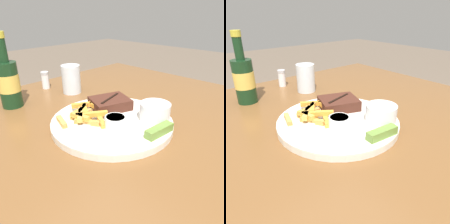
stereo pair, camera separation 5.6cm
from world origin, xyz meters
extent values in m
cube|color=brown|center=(0.00, 0.00, 0.76)|extent=(1.11, 0.98, 0.04)
cylinder|color=brown|center=(0.50, 0.43, 0.37)|extent=(0.06, 0.06, 0.74)
cylinder|color=silver|center=(0.00, 0.00, 0.78)|extent=(0.32, 0.32, 0.01)
cylinder|color=white|center=(0.00, 0.00, 0.79)|extent=(0.32, 0.32, 0.00)
cube|color=#472319|center=(0.05, 0.05, 0.81)|extent=(0.13, 0.12, 0.03)
cube|color=black|center=(0.05, 0.05, 0.83)|extent=(0.09, 0.03, 0.00)
cube|color=orange|center=(-0.02, 0.10, 0.81)|extent=(0.06, 0.04, 0.01)
cube|color=gold|center=(-0.04, 0.07, 0.81)|extent=(0.04, 0.06, 0.01)
cube|color=#E9A045|center=(-0.06, 0.06, 0.80)|extent=(0.05, 0.04, 0.01)
cube|color=gold|center=(-0.06, 0.05, 0.81)|extent=(0.06, 0.06, 0.01)
cube|color=gold|center=(-0.05, 0.06, 0.80)|extent=(0.02, 0.06, 0.01)
cube|color=#CC9149|center=(-0.04, 0.07, 0.80)|extent=(0.05, 0.01, 0.01)
cube|color=gold|center=(-0.05, 0.06, 0.80)|extent=(0.04, 0.04, 0.01)
cube|color=gold|center=(-0.04, 0.07, 0.81)|extent=(0.06, 0.04, 0.01)
cube|color=gold|center=(-0.11, 0.07, 0.80)|extent=(0.03, 0.06, 0.01)
cube|color=gold|center=(-0.07, 0.04, 0.81)|extent=(0.02, 0.06, 0.01)
cube|color=gold|center=(-0.04, 0.00, 0.80)|extent=(0.04, 0.05, 0.01)
cube|color=gold|center=(-0.04, 0.03, 0.81)|extent=(0.08, 0.06, 0.01)
cube|color=gold|center=(0.00, 0.06, 0.81)|extent=(0.02, 0.06, 0.01)
cube|color=gold|center=(-0.06, 0.06, 0.80)|extent=(0.03, 0.06, 0.01)
cube|color=gold|center=(-0.06, 0.02, 0.80)|extent=(0.04, 0.06, 0.01)
cylinder|color=white|center=(0.07, -0.08, 0.82)|extent=(0.08, 0.08, 0.05)
cylinder|color=beige|center=(0.07, -0.08, 0.84)|extent=(0.07, 0.07, 0.01)
cylinder|color=silver|center=(-0.03, -0.04, 0.81)|extent=(0.05, 0.05, 0.03)
cylinder|color=black|center=(-0.03, -0.04, 0.82)|extent=(0.05, 0.05, 0.01)
cube|color=olive|center=(0.02, -0.13, 0.80)|extent=(0.08, 0.03, 0.02)
cube|color=#B7B7BC|center=(-0.09, 0.03, 0.80)|extent=(0.10, 0.04, 0.00)
cube|color=#B7B7BC|center=(-0.03, 0.00, 0.80)|extent=(0.03, 0.01, 0.00)
cube|color=#B7B7BC|center=(-0.03, 0.01, 0.80)|extent=(0.03, 0.01, 0.00)
cube|color=#B7B7BC|center=(-0.02, 0.01, 0.80)|extent=(0.03, 0.01, 0.00)
cylinder|color=#143319|center=(-0.13, 0.31, 0.85)|extent=(0.06, 0.06, 0.14)
cylinder|color=gold|center=(-0.13, 0.31, 0.85)|extent=(0.06, 0.06, 0.05)
cylinder|color=#143319|center=(-0.13, 0.31, 0.95)|extent=(0.03, 0.03, 0.07)
cylinder|color=silver|center=(0.08, 0.28, 0.83)|extent=(0.07, 0.07, 0.10)
cylinder|color=white|center=(0.04, 0.39, 0.80)|extent=(0.03, 0.03, 0.05)
cylinder|color=#B7B7BC|center=(0.04, 0.39, 0.84)|extent=(0.03, 0.03, 0.01)
camera|label=1|loc=(-0.37, -0.35, 1.06)|focal=35.00mm
camera|label=2|loc=(-0.33, -0.39, 1.06)|focal=35.00mm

